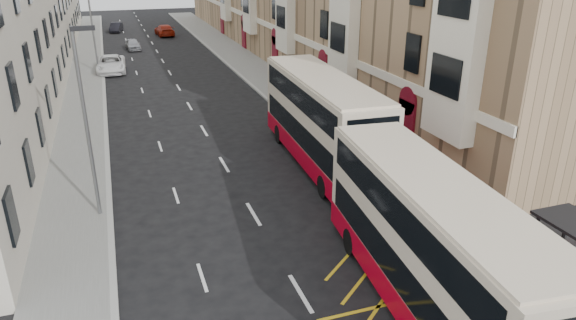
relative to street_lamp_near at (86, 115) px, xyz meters
name	(u,v)px	position (x,y,z in m)	size (l,w,h in m)	color
pavement_right	(282,90)	(14.35, 18.00, -4.56)	(4.00, 120.00, 0.15)	slate
pavement_left	(83,107)	(-1.15, 18.00, -4.56)	(3.00, 120.00, 0.15)	slate
kerb_right	(259,92)	(12.35, 18.00, -4.56)	(0.25, 120.00, 0.15)	#9A9A94
kerb_left	(105,105)	(0.35, 18.00, -4.56)	(0.25, 120.00, 0.15)	#9A9A94
road_markings	(164,63)	(6.35, 33.00, -4.63)	(10.00, 110.00, 0.01)	silver
terrace_left	(8,1)	(-7.08, 33.50, 1.88)	(9.18, 79.00, 13.25)	beige
guard_railing	(432,219)	(12.60, -6.25, -3.78)	(0.06, 6.56, 1.01)	#AA091E
street_lamp_near	(86,115)	(0.00, 0.00, 0.00)	(0.93, 0.18, 8.00)	slate
street_lamp_far	(92,23)	(0.00, 30.00, 0.00)	(0.93, 0.18, 8.00)	slate
double_decker_front	(430,247)	(9.84, -10.03, -2.32)	(3.73, 11.63, 4.56)	beige
double_decker_rear	(322,121)	(11.35, 2.35, -2.16)	(3.33, 12.30, 4.86)	beige
pedestrian_near	(546,266)	(14.16, -10.57, -3.64)	(0.62, 0.41, 1.70)	black
pedestrian_far	(436,200)	(13.54, -5.11, -3.66)	(0.97, 0.40, 1.66)	black
white_van	(111,64)	(1.15, 30.05, -3.85)	(2.60, 5.63, 1.56)	white
car_silver	(133,44)	(3.83, 41.78, -4.00)	(1.50, 3.73, 1.27)	#9C9EA3
car_dark	(116,27)	(2.45, 57.40, -3.98)	(1.39, 3.98, 1.31)	black
car_red	(165,30)	(8.59, 51.59, -3.89)	(2.10, 5.15, 1.50)	#A61F0B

